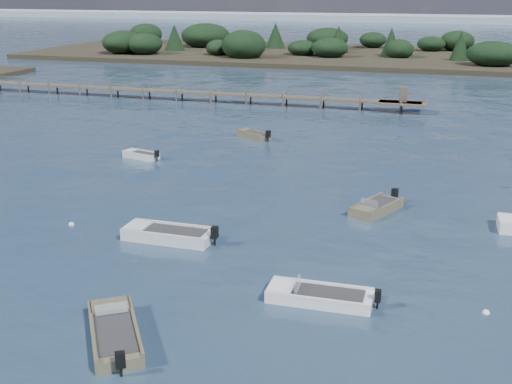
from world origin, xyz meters
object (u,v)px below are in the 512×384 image
(dinghy_extra_a, at_px, (376,209))
(tender_far_grey, at_px, (141,156))
(dinghy_mid_grey, at_px, (168,236))
(dinghy_near_olive, at_px, (115,335))
(tender_far_white, at_px, (254,136))
(dinghy_mid_white_a, at_px, (319,298))
(jetty, at_px, (179,92))

(dinghy_extra_a, height_order, tender_far_grey, dinghy_extra_a)
(dinghy_mid_grey, xyz_separation_m, tender_far_grey, (-9.09, 14.92, -0.03))
(dinghy_near_olive, relative_size, tender_far_grey, 1.48)
(tender_far_white, height_order, tender_far_grey, tender_far_white)
(dinghy_mid_white_a, height_order, jetty, jetty)
(tender_far_grey, xyz_separation_m, jetty, (-7.76, 25.34, 0.84))
(dinghy_mid_grey, bearing_deg, tender_far_grey, 121.35)
(dinghy_near_olive, bearing_deg, dinghy_mid_white_a, 37.61)
(dinghy_extra_a, bearing_deg, dinghy_mid_grey, -142.51)
(dinghy_extra_a, height_order, tender_far_white, dinghy_extra_a)
(dinghy_mid_grey, bearing_deg, tender_far_white, 96.36)
(dinghy_mid_grey, distance_m, dinghy_extra_a, 12.65)
(dinghy_near_olive, xyz_separation_m, tender_far_grey, (-11.30, 24.75, -0.02))
(tender_far_white, bearing_deg, dinghy_extra_a, -52.05)
(dinghy_mid_white_a, distance_m, tender_far_white, 30.87)
(dinghy_mid_white_a, bearing_deg, dinghy_near_olive, -142.39)
(jetty, bearing_deg, dinghy_mid_grey, -67.29)
(dinghy_mid_grey, distance_m, dinghy_near_olive, 10.07)
(dinghy_mid_grey, relative_size, tender_far_white, 1.45)
(dinghy_extra_a, bearing_deg, tender_far_white, 127.95)
(dinghy_extra_a, xyz_separation_m, tender_far_grey, (-19.13, 7.22, -0.02))
(tender_far_white, bearing_deg, dinghy_mid_white_a, -67.60)
(tender_far_grey, bearing_deg, jetty, 107.03)
(dinghy_mid_grey, height_order, dinghy_mid_white_a, dinghy_mid_grey)
(dinghy_mid_grey, height_order, jetty, jetty)
(dinghy_mid_white_a, distance_m, tender_far_grey, 26.62)
(dinghy_mid_white_a, height_order, dinghy_near_olive, dinghy_near_olive)
(dinghy_near_olive, xyz_separation_m, tender_far_white, (-4.88, 33.84, 0.01))
(tender_far_grey, bearing_deg, dinghy_mid_grey, -58.65)
(dinghy_mid_grey, height_order, tender_far_white, dinghy_mid_grey)
(dinghy_mid_grey, distance_m, tender_far_white, 24.16)
(dinghy_extra_a, bearing_deg, tender_far_grey, 159.32)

